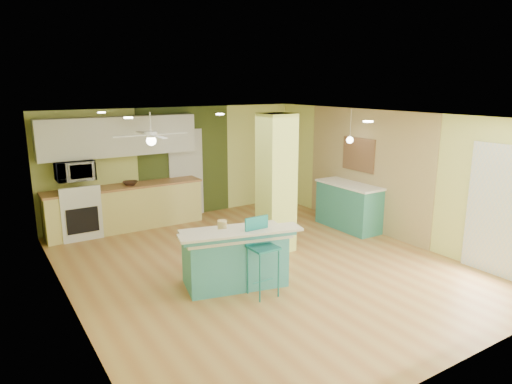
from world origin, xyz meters
TOP-DOWN VIEW (x-y plane):
  - floor at (0.00, 0.00)m, footprint 6.00×7.00m
  - ceiling at (0.00, 0.00)m, footprint 6.00×7.00m
  - wall_back at (0.00, 3.50)m, footprint 6.00×0.01m
  - wall_front at (0.00, -3.50)m, footprint 6.00×0.01m
  - wall_left at (-3.00, 0.00)m, footprint 0.01×7.00m
  - wall_right at (3.00, 0.00)m, footprint 0.01×7.00m
  - wood_panel at (2.99, 0.60)m, footprint 0.02×3.40m
  - olive_accent at (0.20, 3.49)m, footprint 2.20×0.02m
  - interior_door at (0.20, 3.46)m, footprint 0.82×0.05m
  - french_door at (2.97, -2.30)m, footprint 0.04×1.08m
  - column at (0.65, 0.50)m, footprint 0.55×0.55m
  - kitchen_run at (-1.30, 3.20)m, footprint 3.25×0.63m
  - stove at (-2.25, 3.19)m, footprint 0.76×0.66m
  - upper_cabinets at (-1.30, 3.32)m, footprint 3.20×0.34m
  - microwave at (-2.25, 3.20)m, footprint 0.70×0.48m
  - ceiling_fan at (-1.10, 2.00)m, footprint 1.41×1.41m
  - pendant_lamp at (2.65, 0.75)m, footprint 0.14×0.14m
  - wall_decor at (2.96, 0.80)m, footprint 0.03×0.90m
  - peninsula at (-0.74, -0.41)m, footprint 1.85×1.30m
  - bar_stool at (-0.59, -0.88)m, footprint 0.38×0.38m
  - side_counter at (2.70, 0.74)m, footprint 0.64×1.50m
  - fruit_bowl at (-1.19, 3.18)m, footprint 0.40×0.40m
  - canister at (-0.87, -0.28)m, footprint 0.14×0.14m

SIDE VIEW (x-z plane):
  - floor at x=0.00m, z-range -0.01..0.00m
  - peninsula at x=-0.74m, z-range -0.04..0.92m
  - stove at x=-2.25m, z-range -0.08..1.00m
  - kitchen_run at x=-1.30m, z-range 0.00..0.94m
  - side_counter at x=2.70m, z-range 0.00..0.97m
  - bar_stool at x=-0.59m, z-range 0.19..1.34m
  - canister at x=-0.87m, z-range 0.83..1.00m
  - fruit_bowl at x=-1.19m, z-range 0.94..1.02m
  - interior_door at x=0.20m, z-range 0.00..2.00m
  - french_door at x=2.97m, z-range 0.00..2.10m
  - wall_back at x=0.00m, z-range 0.00..2.50m
  - wall_front at x=0.00m, z-range 0.00..2.50m
  - wall_left at x=-3.00m, z-range 0.00..2.50m
  - wall_right at x=3.00m, z-range 0.00..2.50m
  - wood_panel at x=2.99m, z-range 0.00..2.50m
  - olive_accent at x=0.20m, z-range 0.00..2.50m
  - column at x=0.65m, z-range 0.00..2.50m
  - microwave at x=-2.25m, z-range 1.16..1.55m
  - wall_decor at x=2.96m, z-range 1.20..1.90m
  - pendant_lamp at x=2.65m, z-range 1.54..2.23m
  - upper_cabinets at x=-1.30m, z-range 1.55..2.35m
  - ceiling_fan at x=-1.10m, z-range 1.77..2.38m
  - ceiling at x=0.00m, z-range 2.50..2.51m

